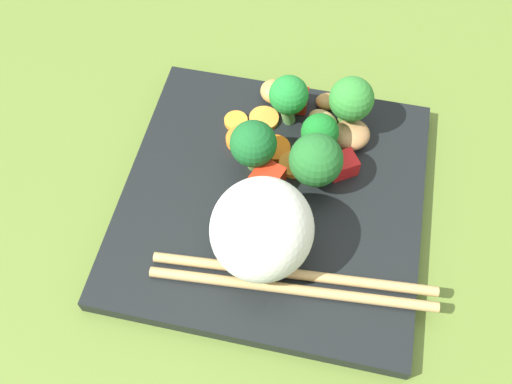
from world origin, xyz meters
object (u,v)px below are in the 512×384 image
(chopstick_pair, at_px, (293,282))
(square_plate, at_px, (272,200))
(rice_mound, at_px, (259,229))
(carrot_slice_0, at_px, (275,148))
(broccoli_floret_0, at_px, (320,133))

(chopstick_pair, bearing_deg, square_plate, 107.98)
(rice_mound, relative_size, carrot_slice_0, 2.98)
(square_plate, relative_size, broccoli_floret_0, 5.63)
(square_plate, distance_m, chopstick_pair, 0.09)
(square_plate, height_order, broccoli_floret_0, broccoli_floret_0)
(rice_mound, xyz_separation_m, chopstick_pair, (0.03, 0.03, -0.04))
(carrot_slice_0, bearing_deg, broccoli_floret_0, 97.58)
(carrot_slice_0, height_order, chopstick_pair, chopstick_pair)
(carrot_slice_0, xyz_separation_m, chopstick_pair, (0.13, 0.04, 0.00))
(chopstick_pair, bearing_deg, rice_mound, 140.07)
(broccoli_floret_0, bearing_deg, chopstick_pair, -1.33)
(rice_mound, xyz_separation_m, broccoli_floret_0, (-0.11, 0.04, -0.01))
(square_plate, distance_m, broccoli_floret_0, 0.08)
(carrot_slice_0, distance_m, chopstick_pair, 0.14)
(broccoli_floret_0, distance_m, chopstick_pair, 0.14)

